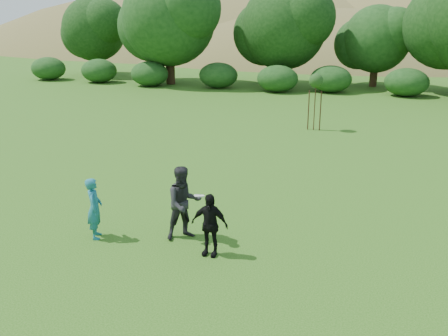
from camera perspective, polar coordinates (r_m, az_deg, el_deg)
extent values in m
plane|color=#19470C|center=(13.34, -4.26, -8.19)|extent=(120.00, 120.00, 0.00)
imported|color=#1B687C|center=(13.55, -14.58, -4.47)|extent=(0.64, 0.72, 1.66)
imported|color=#252527|center=(13.08, -4.62, -4.00)|extent=(1.21, 1.20, 1.98)
imported|color=black|center=(12.23, -1.67, -6.49)|extent=(0.94, 0.39, 1.60)
cylinder|color=white|center=(12.63, -2.85, -3.17)|extent=(0.27, 0.27, 0.08)
cylinder|color=#3D2417|center=(25.65, 10.32, 7.04)|extent=(0.05, 0.05, 2.50)
sphere|color=#224619|center=(25.46, 10.48, 9.80)|extent=(0.70, 0.70, 0.70)
cylinder|color=#3E2418|center=(25.74, 9.63, 6.54)|extent=(0.06, 0.06, 2.00)
cylinder|color=#372015|center=(25.66, 10.96, 6.43)|extent=(0.06, 0.06, 2.00)
ellipsoid|color=olive|center=(88.16, -1.12, 5.74)|extent=(110.00, 70.00, 44.00)
ellipsoid|color=olive|center=(71.00, 10.83, 6.20)|extent=(80.00, 50.00, 28.00)
cylinder|color=#3A2616|center=(49.22, -14.37, 11.73)|extent=(0.65, 0.65, 2.62)
sphere|color=#194214|center=(49.04, -14.63, 15.11)|extent=(5.80, 5.80, 5.80)
cylinder|color=#3A2616|center=(42.20, -6.16, 11.65)|extent=(0.73, 0.73, 3.15)
sphere|color=#194214|center=(42.00, -6.33, 16.62)|extent=(7.54, 7.54, 7.54)
cylinder|color=#3A2616|center=(41.21, 6.71, 11.25)|extent=(0.68, 0.68, 2.80)
sphere|color=#194214|center=(40.99, 6.87, 15.78)|extent=(6.73, 6.73, 6.73)
cylinder|color=#3A2616|center=(42.30, 16.75, 10.44)|extent=(0.60, 0.60, 2.27)
sphere|color=#194214|center=(42.10, 17.06, 13.92)|extent=(5.22, 5.22, 5.22)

